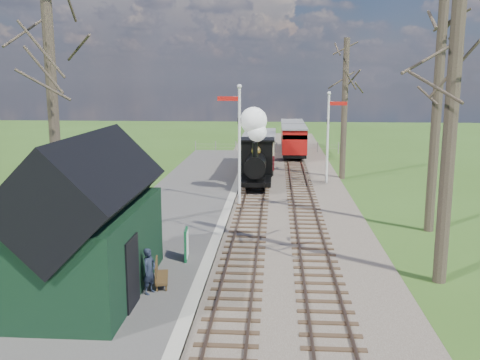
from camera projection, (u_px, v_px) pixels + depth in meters
The scene contains 18 objects.
distant_hills at pixel (277, 236), 77.96m from camera, with size 114.40×48.00×22.02m.
ballast_bed at pixel (278, 183), 33.38m from camera, with size 8.00×60.00×0.10m, color brown.
track_near at pixel (257, 182), 33.46m from camera, with size 1.60×60.00×0.15m.
track_far at pixel (299, 183), 33.29m from camera, with size 1.60×60.00×0.15m.
platform at pixel (179, 213), 25.86m from camera, with size 5.00×44.00×0.20m, color #474442.
coping_strip at pixel (226, 213), 25.70m from camera, with size 0.40×44.00×0.21m, color #B2AD9E.
station_shed at pixel (89, 225), 15.70m from camera, with size 3.25×6.30×4.78m.
semaphore_near at pixel (238, 136), 26.97m from camera, with size 1.22×0.24×6.22m.
semaphore_far at pixel (329, 131), 32.56m from camera, with size 1.22×0.24×5.72m.
bare_trees at pixel (281, 112), 20.75m from camera, with size 15.51×22.39×12.00m.
fence_line at pixel (266, 147), 47.08m from camera, with size 12.60×0.08×1.00m.
locomotive at pixel (256, 153), 31.26m from camera, with size 1.90×4.44×4.76m.
coach at pixel (259, 149), 37.31m from camera, with size 2.22×7.61×2.34m.
red_carriage_a at pixel (294, 141), 43.46m from camera, with size 2.02×5.00×2.13m.
red_carriage_b at pixel (292, 134), 48.85m from camera, with size 2.02×5.00×2.13m.
sign_board at pixel (186, 244), 18.81m from camera, with size 0.16×0.77×1.12m.
bench at pixel (159, 274), 16.57m from camera, with size 0.60×1.34×0.74m.
person at pixel (149, 271), 15.82m from camera, with size 0.51×0.33×1.39m, color #1B2130.
Camera 1 is at (1.16, -10.84, 6.52)m, focal length 40.00 mm.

